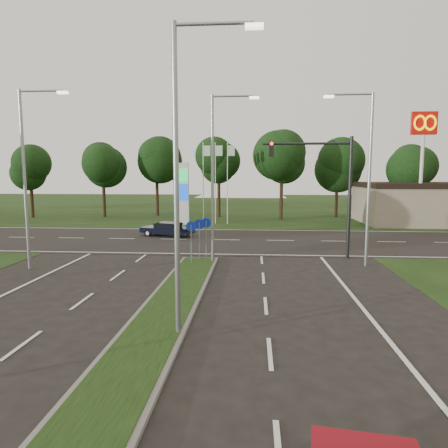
{
  "coord_description": "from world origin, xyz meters",
  "views": [
    {
      "loc": [
        3.04,
        -5.36,
        4.8
      ],
      "look_at": [
        1.43,
        15.89,
        2.2
      ],
      "focal_mm": 32.0,
      "sensor_mm": 36.0,
      "label": 1
    }
  ],
  "objects": [
    {
      "name": "verge_far",
      "position": [
        0.0,
        55.0,
        0.0
      ],
      "size": [
        160.0,
        50.0,
        0.02
      ],
      "primitive_type": "cube",
      "color": "black",
      "rests_on": "ground"
    },
    {
      "name": "cross_road",
      "position": [
        0.0,
        24.0,
        0.0
      ],
      "size": [
        160.0,
        12.0,
        0.02
      ],
      "primitive_type": "cube",
      "color": "black",
      "rests_on": "ground"
    },
    {
      "name": "median_kerb",
      "position": [
        0.0,
        4.0,
        0.06
      ],
      "size": [
        2.0,
        26.0,
        0.12
      ],
      "primitive_type": "cube",
      "color": "slate",
      "rests_on": "ground"
    },
    {
      "name": "commercial_building",
      "position": [
        22.0,
        36.0,
        2.0
      ],
      "size": [
        16.0,
        9.0,
        4.0
      ],
      "primitive_type": "cube",
      "color": "gray",
      "rests_on": "ground"
    },
    {
      "name": "streetlight_median_near",
      "position": [
        1.0,
        6.0,
        5.08
      ],
      "size": [
        2.53,
        0.22,
        9.0
      ],
      "color": "gray",
      "rests_on": "ground"
    },
    {
      "name": "streetlight_median_far",
      "position": [
        1.0,
        16.0,
        5.08
      ],
      "size": [
        2.53,
        0.22,
        9.0
      ],
      "color": "gray",
      "rests_on": "ground"
    },
    {
      "name": "streetlight_left_far",
      "position": [
        -8.3,
        14.0,
        5.08
      ],
      "size": [
        2.53,
        0.22,
        9.0
      ],
      "color": "gray",
      "rests_on": "ground"
    },
    {
      "name": "streetlight_right_far",
      "position": [
        8.8,
        16.0,
        5.08
      ],
      "size": [
        2.53,
        0.22,
        9.0
      ],
      "rotation": [
        0.0,
        0.0,
        3.14
      ],
      "color": "gray",
      "rests_on": "ground"
    },
    {
      "name": "traffic_signal",
      "position": [
        7.19,
        18.0,
        4.65
      ],
      "size": [
        5.1,
        0.42,
        7.0
      ],
      "color": "black",
      "rests_on": "ground"
    },
    {
      "name": "median_signs",
      "position": [
        0.0,
        16.4,
        1.71
      ],
      "size": [
        1.16,
        1.76,
        2.38
      ],
      "color": "gray",
      "rests_on": "ground"
    },
    {
      "name": "gas_pylon",
      "position": [
        -3.79,
        33.05,
        3.2
      ],
      "size": [
        5.8,
        1.26,
        8.0
      ],
      "color": "silver",
      "rests_on": "ground"
    },
    {
      "name": "mcdonalds_sign",
      "position": [
        18.0,
        31.97,
        7.99
      ],
      "size": [
        2.2,
        0.47,
        10.4
      ],
      "color": "silver",
      "rests_on": "ground"
    },
    {
      "name": "treeline_far",
      "position": [
        0.1,
        39.93,
        6.83
      ],
      "size": [
        6.0,
        6.0,
        9.9
      ],
      "color": "black",
      "rests_on": "ground"
    },
    {
      "name": "navy_sedan",
      "position": [
        -3.81,
        25.5,
        0.6
      ],
      "size": [
        4.35,
        2.79,
        1.11
      ],
      "rotation": [
        0.0,
        0.0,
        1.27
      ],
      "color": "black",
      "rests_on": "ground"
    }
  ]
}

